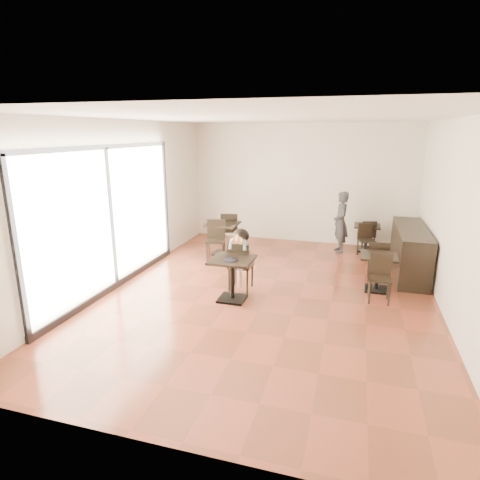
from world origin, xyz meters
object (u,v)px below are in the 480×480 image
at_px(child_table, 232,279).
at_px(chair_back_a, 366,235).
at_px(child, 241,260).
at_px(cafe_table_left, 223,239).
at_px(chair_back_b, 367,241).
at_px(child_chair, 241,266).
at_px(chair_mid_a, 378,261).
at_px(chair_left_a, 230,230).
at_px(cafe_table_mid, 378,273).
at_px(adult_patron, 341,222).
at_px(chair_left_b, 215,241).
at_px(chair_mid_b, 380,279).
at_px(cafe_table_back, 366,238).

height_order(child_table, chair_back_a, chair_back_a).
height_order(child, cafe_table_left, child).
xyz_separation_m(cafe_table_left, chair_back_b, (3.43, 0.76, 0.01)).
distance_m(cafe_table_left, chair_back_b, 3.51).
height_order(child_chair, chair_mid_a, child_chair).
bearing_deg(chair_left_a, cafe_table_mid, 137.96).
bearing_deg(child_table, cafe_table_left, 112.04).
distance_m(adult_patron, chair_mid_a, 2.09).
relative_size(chair_left_b, chair_back_a, 1.18).
relative_size(adult_patron, chair_left_b, 1.61).
bearing_deg(chair_left_b, chair_back_b, 7.51).
relative_size(child, chair_back_b, 1.48).
bearing_deg(chair_mid_b, cafe_table_mid, 91.95).
xyz_separation_m(child_chair, chair_mid_a, (2.55, 1.22, -0.05)).
distance_m(cafe_table_mid, chair_back_a, 2.73).
relative_size(cafe_table_mid, cafe_table_back, 1.06).
xyz_separation_m(child, chair_back_b, (2.36, 2.85, -0.19)).
distance_m(child, chair_left_a, 2.86).
relative_size(chair_mid_a, chair_left_a, 0.90).
bearing_deg(cafe_table_mid, chair_mid_b, -88.13).
xyz_separation_m(child_table, child, (0.00, 0.55, 0.20)).
bearing_deg(cafe_table_back, chair_back_b, -90.00).
distance_m(cafe_table_back, chair_back_b, 0.54).
bearing_deg(child_chair, cafe_table_back, -124.80).
relative_size(cafe_table_back, chair_left_b, 0.70).
height_order(child, chair_mid_a, child).
bearing_deg(cafe_table_back, child, -124.80).
relative_size(chair_mid_a, chair_mid_b, 1.00).
bearing_deg(chair_mid_a, chair_back_a, -84.72).
xyz_separation_m(adult_patron, chair_back_b, (0.65, -0.25, -0.37)).
relative_size(cafe_table_mid, chair_mid_a, 0.83).
xyz_separation_m(cafe_table_mid, chair_mid_b, (0.02, -0.55, 0.07)).
xyz_separation_m(child_chair, chair_left_a, (-1.07, 2.65, 0.00)).
bearing_deg(chair_left_b, chair_mid_b, -34.79).
bearing_deg(chair_left_a, chair_left_b, 76.65).
xyz_separation_m(child_chair, cafe_table_left, (-1.07, 2.10, -0.08)).
xyz_separation_m(cafe_table_mid, chair_left_b, (-3.61, 0.87, 0.12)).
xyz_separation_m(adult_patron, cafe_table_back, (0.65, 0.29, -0.43)).
distance_m(adult_patron, chair_back_b, 0.79).
bearing_deg(child_table, adult_patron, 64.94).
relative_size(child, cafe_table_back, 1.78).
bearing_deg(child, chair_back_a, 55.20).
relative_size(cafe_table_mid, chair_back_b, 0.88).
height_order(adult_patron, chair_mid_a, adult_patron).
xyz_separation_m(chair_mid_a, chair_left_a, (-3.63, 1.42, 0.05)).
bearing_deg(chair_mid_a, cafe_table_mid, 88.21).
bearing_deg(chair_mid_a, cafe_table_back, -84.72).
distance_m(child, chair_mid_b, 2.56).
height_order(cafe_table_left, chair_left_b, chair_left_b).
relative_size(child_table, child_chair, 0.83).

